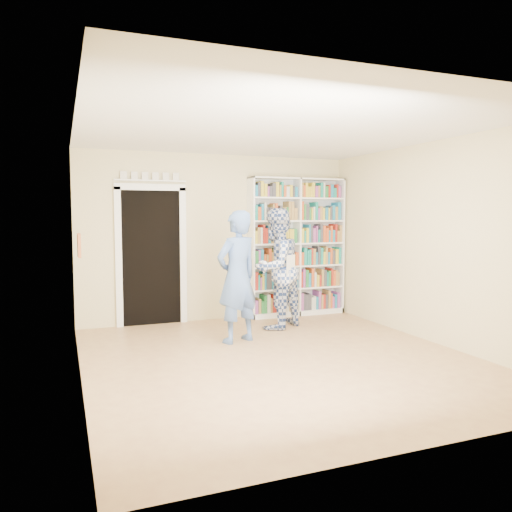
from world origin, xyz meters
The scene contains 11 objects.
floor centered at (0.00, 0.00, 0.00)m, with size 5.00×5.00×0.00m, color #A5734F.
ceiling centered at (0.00, 0.00, 2.70)m, with size 5.00×5.00×0.00m, color white.
wall_back centered at (0.00, 2.50, 1.35)m, with size 4.50×4.50×0.00m, color beige.
wall_left centered at (-2.25, 0.00, 1.35)m, with size 5.00×5.00×0.00m, color beige.
wall_right centered at (2.25, 0.00, 1.35)m, with size 5.00×5.00×0.00m, color beige.
bookshelf centered at (1.35, 2.34, 1.18)m, with size 1.71×0.32×2.34m.
doorway centered at (-1.10, 2.48, 1.18)m, with size 1.10×0.08×2.43m.
wall_art centered at (-2.23, 0.20, 1.40)m, with size 0.03×0.25×0.25m, color brown.
man_blue centered at (-0.21, 0.95, 0.89)m, with size 0.65×0.43×1.78m, color #4F70B1.
man_plaid centered at (0.61, 1.54, 0.91)m, with size 0.89×0.69×1.82m, color navy.
paper_sheet centered at (0.74, 1.28, 0.99)m, with size 0.21×0.01×0.29m, color white.
Camera 1 is at (-2.40, -5.34, 1.71)m, focal length 35.00 mm.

